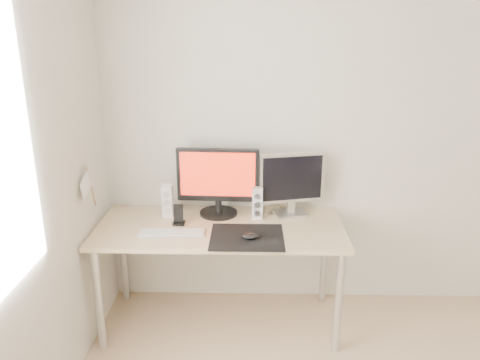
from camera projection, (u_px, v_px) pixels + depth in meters
name	position (u px, v px, depth m)	size (l,w,h in m)	color
wall_back	(358.00, 135.00, 3.21)	(3.50, 3.50, 0.00)	silver
mousepad	(247.00, 237.00, 2.87)	(0.45, 0.40, 0.00)	black
mouse	(250.00, 236.00, 2.83)	(0.10, 0.06, 0.04)	black
desk	(220.00, 236.00, 3.06)	(1.60, 0.70, 0.73)	#D1B587
main_monitor	(218.00, 179.00, 3.14)	(0.55, 0.27, 0.47)	black
second_monitor	(292.00, 181.00, 3.15)	(0.45, 0.20, 0.43)	#BCBCBF
speaker_left	(168.00, 201.00, 3.16)	(0.07, 0.08, 0.22)	white
speaker_right	(257.00, 203.00, 3.13)	(0.07, 0.08, 0.22)	silver
keyboard	(172.00, 233.00, 2.91)	(0.42, 0.14, 0.02)	#AEADB0
phone_dock	(179.00, 218.00, 3.04)	(0.08, 0.07, 0.14)	black
pennant	(87.00, 185.00, 2.82)	(0.01, 0.23, 0.29)	#A57F54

